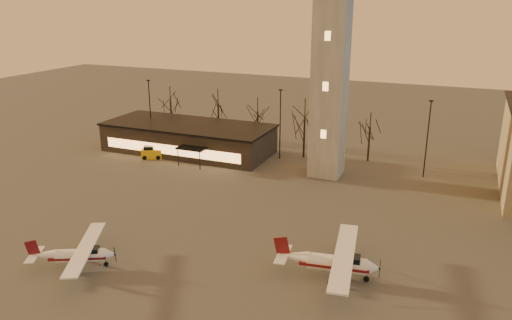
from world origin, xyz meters
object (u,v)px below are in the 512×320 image
(terminal, at_px, (188,138))
(cessna_rear, at_px, (82,257))
(service_cart, at_px, (152,153))
(control_tower, at_px, (331,49))
(cessna_front, at_px, (339,266))

(terminal, height_order, cessna_rear, terminal)
(terminal, bearing_deg, service_cart, -123.25)
(control_tower, xyz_separation_m, service_cart, (-25.28, -3.02, -15.62))
(service_cart, bearing_deg, cessna_front, -57.35)
(cessna_front, height_order, service_cart, cessna_front)
(control_tower, distance_m, cessna_front, 30.02)
(control_tower, distance_m, service_cart, 29.86)
(control_tower, xyz_separation_m, cessna_rear, (-12.97, -31.54, -15.39))
(cessna_rear, xyz_separation_m, service_cart, (-12.30, 28.52, -0.22))
(cessna_rear, bearing_deg, control_tower, 40.75)
(control_tower, relative_size, service_cart, 9.81)
(cessna_front, distance_m, cessna_rear, 21.92)
(control_tower, height_order, cessna_front, control_tower)
(terminal, distance_m, service_cart, 6.16)
(control_tower, distance_m, cessna_rear, 37.42)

